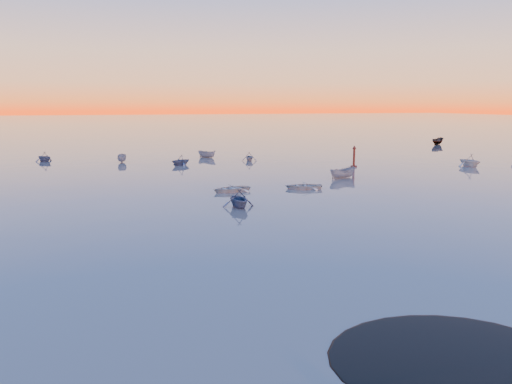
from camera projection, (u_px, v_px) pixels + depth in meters
name	position (u px, v px, depth m)	size (l,w,h in m)	color
ground	(146.00, 144.00, 113.56)	(600.00, 600.00, 0.00)	slate
mud_lobes	(386.00, 351.00, 18.63)	(140.00, 6.00, 0.07)	black
moored_fleet	(176.00, 170.00, 69.39)	(124.00, 58.00, 1.20)	beige
boat_near_center	(343.00, 178.00, 61.56)	(3.90, 1.65, 1.35)	slate
boat_near_right	(469.00, 166.00, 73.11)	(4.01, 1.81, 1.40)	beige
channel_marker	(354.00, 158.00, 72.17)	(0.91, 0.91, 3.24)	#45150E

